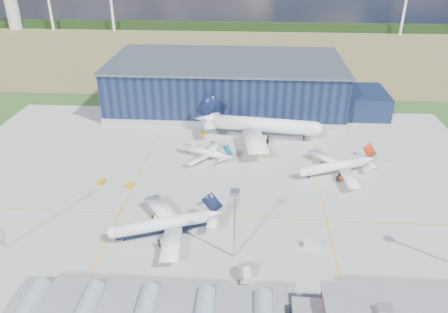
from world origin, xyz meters
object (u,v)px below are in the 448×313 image
Objects in this scene: light_mast_center at (235,214)px; gse_cart_b at (193,144)px; airliner_widebody at (264,118)px; gse_van_a at (313,245)px; airliner_regional at (204,149)px; gse_tug_c at (203,134)px; airliner_navy at (161,218)px; car_a at (416,308)px; hangar at (231,86)px; car_b at (206,299)px; gse_tug_b at (129,186)px; gse_tug_a at (101,182)px; airliner_red at (335,162)px; airstair at (245,273)px.

light_mast_center is 78.61m from gse_cart_b.
airliner_widebody reaches higher than gse_van_a.
gse_tug_c is (-2.81, 22.77, -3.48)m from airliner_regional.
airliner_navy is 12.20× the size of car_a.
hangar is at bearing -118.26° from airliner_navy.
gse_tug_b is at bearing 26.43° from car_b.
hangar is 97.86m from gse_tug_a.
gse_tug_a is at bearing -114.59° from gse_tug_c.
airliner_regional is (-52.94, 11.18, -1.48)m from airliner_red.
airliner_widebody is 18.77× the size of gse_cart_b.
airliner_widebody is at bearing -67.05° from hangar.
airliner_regional is at bearing 104.06° from light_mast_center.
gse_tug_b is 0.93× the size of car_b.
airliner_red is at bearing 4.60° from car_a.
gse_tug_b is 103.81m from car_a.
gse_tug_c is at bearing -113.90° from airliner_navy.
hangar reaches higher than airliner_red.
gse_tug_c is (-18.55, 85.63, -14.67)m from light_mast_center.
gse_tug_b is 64.89m from car_b.
light_mast_center reaches higher than gse_cart_b.
light_mast_center reaches higher than gse_van_a.
airstair is at bearing -52.45° from car_b.
gse_tug_a is 1.08× the size of gse_tug_b.
light_mast_center is 0.61× the size of airliner_navy.
gse_tug_c is (22.69, 48.80, 0.10)m from gse_tug_b.
gse_van_a is (47.13, -3.65, -5.06)m from airliner_navy.
light_mast_center is 52.54m from car_a.
airstair is at bearing 125.77° from airliner_navy.
airliner_navy is 54.21m from airliner_regional.
airliner_red is at bearing -38.02° from car_b.
airliner_widebody reaches higher than car_b.
airliner_regional is 102.12m from car_a.
car_b is at bearing -28.87° from gse_tug_b.
gse_van_a is at bearing 41.95° from car_a.
car_b is at bearing 120.00° from airliner_regional.
light_mast_center is at bearing -12.98° from gse_tug_b.
gse_tug_a is at bearing 56.92° from car_a.
airliner_regional is at bearing -34.08° from airliner_red.
airliner_widebody is at bearing -14.84° from car_b.
car_b is (46.06, -56.80, -0.15)m from gse_tug_a.
hangar reaches higher than car_b.
gse_tug_b is 53.81m from gse_tug_c.
gse_tug_a is 73.34m from airstair.
airliner_regional is 7.91× the size of gse_tug_a.
airliner_red is at bearing 54.25° from light_mast_center.
gse_tug_c is at bearing 63.94° from gse_tug_a.
hangar is 54.01m from gse_cart_b.
airliner_navy is at bearing -82.19° from gse_tug_c.
airliner_navy is at bearing -35.40° from gse_tug_a.
airliner_red is 6.73× the size of gse_van_a.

